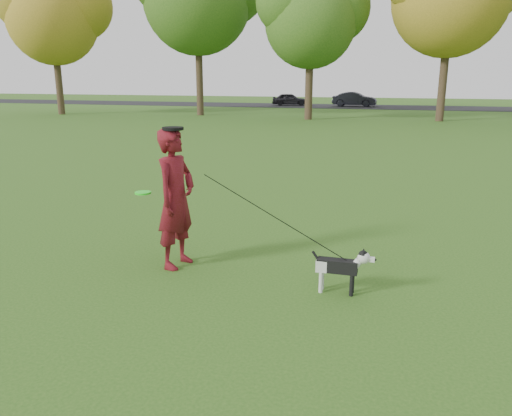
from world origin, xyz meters
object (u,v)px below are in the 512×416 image
(dog, at_px, (342,265))
(car_left, at_px, (290,99))
(man, at_px, (176,199))
(car_mid, at_px, (355,99))

(dog, height_order, car_left, car_left)
(man, relative_size, dog, 2.47)
(dog, xyz_separation_m, car_left, (-9.35, 40.48, 0.20))
(car_left, distance_m, car_mid, 5.93)
(man, xyz_separation_m, car_mid, (-0.99, 40.15, -0.35))
(dog, height_order, car_mid, car_mid)
(car_left, bearing_deg, car_mid, -100.73)
(dog, xyz_separation_m, car_mid, (-3.42, 40.48, 0.28))
(dog, relative_size, car_left, 0.25)
(car_left, relative_size, car_mid, 0.85)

